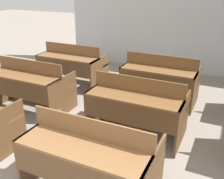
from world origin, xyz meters
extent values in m
cube|color=silver|center=(0.00, 5.67, 1.51)|extent=(6.34, 0.06, 3.02)
cube|color=#53361D|center=(-1.44, 1.25, 0.33)|extent=(0.03, 0.77, 0.66)
cube|color=brown|center=(-0.80, 1.24, 0.33)|extent=(0.03, 0.77, 0.66)
cube|color=brown|center=(-0.16, 1.05, 0.65)|extent=(1.31, 0.39, 0.03)
cube|color=brown|center=(-0.16, 0.86, 0.48)|extent=(1.26, 0.02, 0.30)
cube|color=brown|center=(-0.16, 1.23, 0.77)|extent=(1.31, 0.02, 0.21)
cube|color=brown|center=(-0.16, 1.48, 0.44)|extent=(1.31, 0.28, 0.03)
cube|color=brown|center=(-0.16, 1.48, 0.16)|extent=(1.26, 0.04, 0.04)
cube|color=brown|center=(-2.71, 2.53, 0.33)|extent=(0.03, 0.77, 0.66)
cube|color=brown|center=(-1.43, 2.53, 0.33)|extent=(0.03, 0.77, 0.66)
cube|color=brown|center=(-2.07, 2.34, 0.65)|extent=(1.31, 0.39, 0.03)
cube|color=brown|center=(-2.07, 2.15, 0.48)|extent=(1.26, 0.02, 0.30)
cube|color=brown|center=(-2.07, 2.52, 0.77)|extent=(1.31, 0.02, 0.21)
cube|color=brown|center=(-2.07, 2.77, 0.44)|extent=(1.31, 0.28, 0.03)
cube|color=brown|center=(-2.07, 2.77, 0.16)|extent=(1.26, 0.04, 0.04)
cube|color=#52361D|center=(-0.78, 2.52, 0.33)|extent=(0.03, 0.77, 0.66)
cube|color=#52361D|center=(0.50, 2.52, 0.33)|extent=(0.03, 0.77, 0.66)
cube|color=brown|center=(-0.14, 2.33, 0.65)|extent=(1.31, 0.39, 0.03)
cube|color=#52361D|center=(-0.14, 2.15, 0.48)|extent=(1.26, 0.02, 0.30)
cube|color=brown|center=(-0.14, 2.51, 0.77)|extent=(1.31, 0.02, 0.21)
cube|color=brown|center=(-0.14, 2.76, 0.44)|extent=(1.31, 0.28, 0.03)
cube|color=#52361D|center=(-0.14, 2.76, 0.16)|extent=(1.26, 0.04, 0.04)
cube|color=brown|center=(-2.70, 3.79, 0.33)|extent=(0.03, 0.77, 0.66)
cube|color=brown|center=(-1.42, 3.79, 0.33)|extent=(0.03, 0.77, 0.66)
cube|color=brown|center=(-2.06, 3.60, 0.65)|extent=(1.31, 0.39, 0.03)
cube|color=brown|center=(-2.06, 3.42, 0.48)|extent=(1.26, 0.02, 0.30)
cube|color=brown|center=(-2.06, 3.78, 0.77)|extent=(1.31, 0.02, 0.21)
cube|color=brown|center=(-2.06, 4.03, 0.44)|extent=(1.31, 0.28, 0.03)
cube|color=brown|center=(-2.06, 4.03, 0.16)|extent=(1.26, 0.04, 0.04)
cube|color=brown|center=(-0.80, 3.77, 0.33)|extent=(0.03, 0.77, 0.66)
cube|color=brown|center=(0.48, 3.77, 0.33)|extent=(0.03, 0.77, 0.66)
cube|color=brown|center=(-0.16, 3.58, 0.65)|extent=(1.31, 0.39, 0.03)
cube|color=brown|center=(-0.16, 3.40, 0.48)|extent=(1.26, 0.02, 0.30)
cube|color=brown|center=(-0.16, 3.76, 0.77)|extent=(1.31, 0.02, 0.21)
cube|color=brown|center=(-0.16, 4.02, 0.44)|extent=(1.31, 0.28, 0.03)
cube|color=brown|center=(-0.16, 4.02, 0.16)|extent=(1.26, 0.04, 0.04)
camera|label=1|loc=(0.97, -0.66, 2.09)|focal=42.00mm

